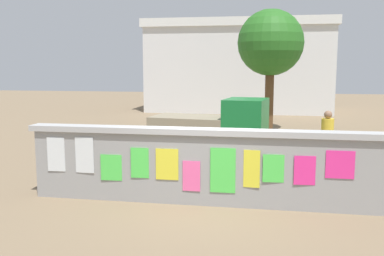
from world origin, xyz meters
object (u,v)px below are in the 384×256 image
at_px(bicycle_far, 171,173).
at_px(person_walking, 327,133).
at_px(bicycle_near, 109,161).
at_px(motorcycle, 295,162).
at_px(auto_rickshaw_truck, 215,128).
at_px(tree_roadside, 271,44).

height_order(bicycle_far, person_walking, person_walking).
xyz_separation_m(bicycle_near, bicycle_far, (1.87, -0.94, 0.00)).
bearing_deg(bicycle_far, bicycle_near, 153.43).
relative_size(bicycle_near, person_walking, 1.03).
bearing_deg(motorcycle, bicycle_near, -175.75).
height_order(bicycle_near, bicycle_far, same).
bearing_deg(bicycle_near, auto_rickshaw_truck, 49.58).
height_order(motorcycle, bicycle_far, bicycle_far).
distance_m(bicycle_far, person_walking, 4.76).
bearing_deg(tree_roadside, bicycle_near, -115.16).
height_order(bicycle_near, person_walking, person_walking).
bearing_deg(bicycle_far, motorcycle, 24.05).
bearing_deg(motorcycle, auto_rickshaw_truck, 133.18).
xyz_separation_m(auto_rickshaw_truck, bicycle_far, (-0.55, -3.79, -0.54)).
bearing_deg(bicycle_far, auto_rickshaw_truck, 81.69).
bearing_deg(bicycle_near, person_walking, 17.55).
height_order(motorcycle, tree_roadside, tree_roadside).
xyz_separation_m(bicycle_near, tree_roadside, (4.12, 8.76, 3.45)).
xyz_separation_m(auto_rickshaw_truck, tree_roadside, (1.69, 5.91, 2.91)).
bearing_deg(auto_rickshaw_truck, bicycle_near, -130.42).
xyz_separation_m(bicycle_near, person_walking, (5.72, 1.81, 0.62)).
height_order(auto_rickshaw_truck, bicycle_far, auto_rickshaw_truck).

